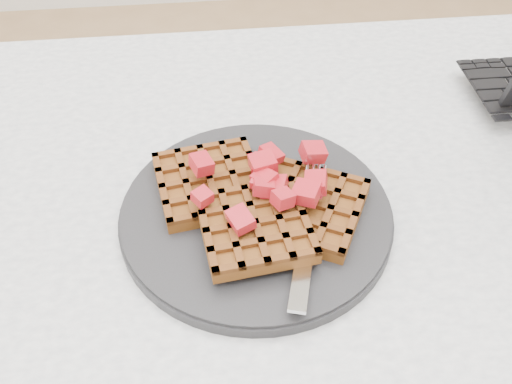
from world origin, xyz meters
The scene contains 5 objects.
table centered at (0.00, 0.00, 0.64)m, with size 1.20×0.80×0.75m.
plate centered at (-0.14, 0.01, 0.76)m, with size 0.28×0.28×0.02m, color black.
waffles centered at (-0.14, 0.01, 0.78)m, with size 0.23×0.19×0.03m.
strawberry_pile centered at (-0.14, 0.01, 0.80)m, with size 0.15×0.15×0.02m, color #97000D, non-canonical shape.
fork centered at (-0.09, -0.03, 0.77)m, with size 0.02×0.18×0.02m, color silver, non-canonical shape.
Camera 1 is at (-0.18, -0.39, 1.19)m, focal length 40.00 mm.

